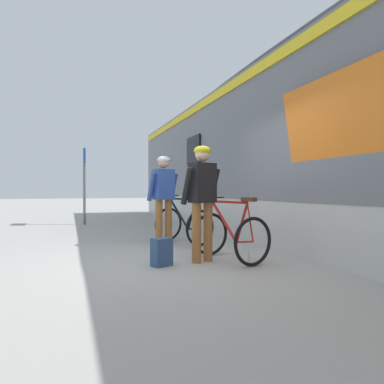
# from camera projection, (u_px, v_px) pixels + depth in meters

# --- Properties ---
(ground_plane) EXTENTS (80.00, 80.00, 0.00)m
(ground_plane) POSITION_uv_depth(u_px,v_px,m) (186.00, 262.00, 5.35)
(ground_plane) COLOR #A09E99
(train_car) EXTENTS (3.17, 21.70, 3.88)m
(train_car) POSITION_uv_depth(u_px,v_px,m) (352.00, 143.00, 6.48)
(train_car) COLOR slate
(train_car) RESTS_ON ground
(cyclist_near_in_blue) EXTENTS (0.66, 0.44, 1.76)m
(cyclist_near_in_blue) POSITION_uv_depth(u_px,v_px,m) (164.00, 192.00, 6.95)
(cyclist_near_in_blue) COLOR #935B2D
(cyclist_near_in_blue) RESTS_ON ground
(cyclist_far_in_dark) EXTENTS (0.66, 0.43, 1.76)m
(cyclist_far_in_dark) POSITION_uv_depth(u_px,v_px,m) (202.00, 192.00, 5.31)
(cyclist_far_in_dark) COLOR #935B2D
(cyclist_far_in_dark) RESTS_ON ground
(bicycle_near_black) EXTENTS (1.05, 1.25, 0.99)m
(bicycle_near_black) POSITION_uv_depth(u_px,v_px,m) (184.00, 224.00, 7.15)
(bicycle_near_black) COLOR black
(bicycle_near_black) RESTS_ON ground
(bicycle_far_red) EXTENTS (0.95, 1.21, 0.99)m
(bicycle_far_red) POSITION_uv_depth(u_px,v_px,m) (230.00, 235.00, 5.43)
(bicycle_far_red) COLOR black
(bicycle_far_red) RESTS_ON ground
(backpack_on_platform) EXTENTS (0.33, 0.27, 0.40)m
(backpack_on_platform) POSITION_uv_depth(u_px,v_px,m) (162.00, 252.00, 5.03)
(backpack_on_platform) COLOR navy
(backpack_on_platform) RESTS_ON ground
(water_bottle_near_the_bikes) EXTENTS (0.07, 0.07, 0.21)m
(water_bottle_near_the_bikes) POSITION_uv_depth(u_px,v_px,m) (247.00, 256.00, 5.21)
(water_bottle_near_the_bikes) COLOR silver
(water_bottle_near_the_bikes) RESTS_ON ground
(platform_sign_post) EXTENTS (0.08, 0.70, 2.40)m
(platform_sign_post) POSITION_uv_depth(u_px,v_px,m) (84.00, 173.00, 11.00)
(platform_sign_post) COLOR #595B60
(platform_sign_post) RESTS_ON ground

